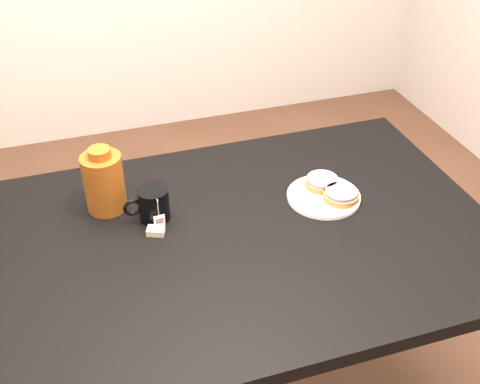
# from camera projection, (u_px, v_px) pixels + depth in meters

# --- Properties ---
(table) EXTENTS (1.40, 0.90, 0.75)m
(table) POSITION_uv_depth(u_px,v_px,m) (232.00, 259.00, 1.62)
(table) COLOR black
(table) RESTS_ON ground_plane
(plate) EXTENTS (0.21, 0.21, 0.02)m
(plate) POSITION_uv_depth(u_px,v_px,m) (324.00, 196.00, 1.70)
(plate) COLOR white
(plate) RESTS_ON table
(bagel_back) EXTENTS (0.13, 0.13, 0.03)m
(bagel_back) POSITION_uv_depth(u_px,v_px,m) (322.00, 182.00, 1.73)
(bagel_back) COLOR brown
(bagel_back) RESTS_ON plate
(bagel_front) EXTENTS (0.14, 0.14, 0.03)m
(bagel_front) POSITION_uv_depth(u_px,v_px,m) (341.00, 195.00, 1.67)
(bagel_front) COLOR brown
(bagel_front) RESTS_ON plate
(mug) EXTENTS (0.13, 0.09, 0.09)m
(mug) POSITION_uv_depth(u_px,v_px,m) (153.00, 204.00, 1.60)
(mug) COLOR black
(mug) RESTS_ON table
(teabag_pouch) EXTENTS (0.05, 0.05, 0.02)m
(teabag_pouch) POSITION_uv_depth(u_px,v_px,m) (156.00, 231.00, 1.57)
(teabag_pouch) COLOR #C6B793
(teabag_pouch) RESTS_ON table
(bagel_package) EXTENTS (0.11, 0.11, 0.19)m
(bagel_package) POSITION_uv_depth(u_px,v_px,m) (104.00, 182.00, 1.62)
(bagel_package) COLOR #642B0D
(bagel_package) RESTS_ON table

